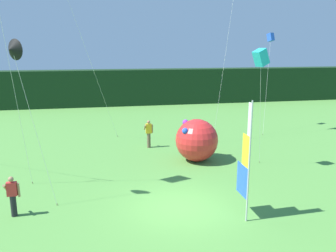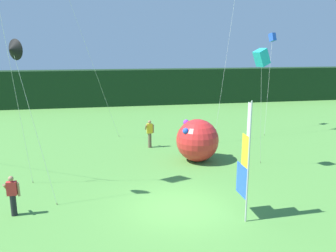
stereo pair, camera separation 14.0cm
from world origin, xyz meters
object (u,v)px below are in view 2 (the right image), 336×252
kite_cyan_box_1 (262,58)px  person_mid_field (150,133)px  banner_flag (245,163)px  inflatable_balloon (197,140)px  kite_blue_box_5 (272,38)px  person_near_banner (12,195)px  kite_black_delta_6 (12,50)px

kite_cyan_box_1 → person_mid_field: bearing=133.0°
kite_cyan_box_1 → banner_flag: bearing=-119.3°
inflatable_balloon → kite_blue_box_5: bearing=42.6°
person_mid_field → inflatable_balloon: 3.87m
inflatable_balloon → kite_cyan_box_1: 5.60m
person_near_banner → kite_black_delta_6: size_ratio=0.24×
inflatable_balloon → banner_flag: bearing=-91.0°
banner_flag → person_mid_field: size_ratio=2.54×
banner_flag → kite_black_delta_6: (-8.18, 2.78, 3.99)m
banner_flag → person_mid_field: banner_flag is taller
kite_cyan_box_1 → kite_blue_box_5: size_ratio=0.85×
kite_black_delta_6 → person_near_banner: bearing=-105.2°
person_near_banner → banner_flag: bearing=-12.0°
inflatable_balloon → kite_black_delta_6: bearing=-154.1°
person_mid_field → kite_blue_box_5: size_ratio=0.24×
person_near_banner → kite_blue_box_5: size_ratio=0.22×
banner_flag → person_near_banner: banner_flag is taller
person_near_banner → kite_black_delta_6: kite_black_delta_6 is taller
banner_flag → kite_cyan_box_1: bearing=60.7°
kite_cyan_box_1 → person_near_banner: bearing=-164.9°
inflatable_balloon → kite_cyan_box_1: kite_cyan_box_1 is taller
person_near_banner → kite_blue_box_5: kite_blue_box_5 is taller
kite_black_delta_6 → kite_blue_box_5: bearing=34.8°
person_mid_field → kite_cyan_box_1: (4.82, -5.17, 4.79)m
kite_cyan_box_1 → kite_blue_box_5: 10.52m
banner_flag → kite_blue_box_5: bearing=60.6°
person_mid_field → kite_blue_box_5: kite_blue_box_5 is taller
person_near_banner → kite_blue_box_5: (16.26, 12.11, 6.08)m
banner_flag → inflatable_balloon: banner_flag is taller
kite_blue_box_5 → person_mid_field: bearing=-158.4°
kite_cyan_box_1 → kite_black_delta_6: size_ratio=0.95×
person_mid_field → kite_black_delta_6: kite_black_delta_6 is taller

